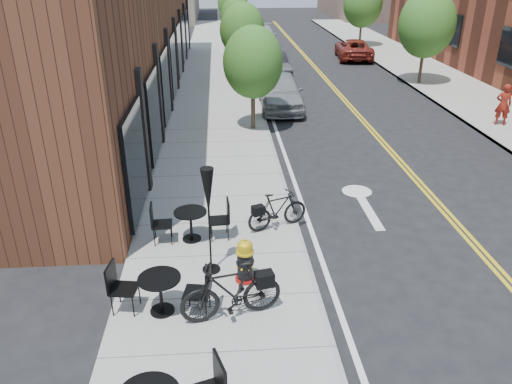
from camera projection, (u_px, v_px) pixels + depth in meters
name	position (u px, v px, depth m)	size (l,w,h in m)	color
ground	(307.00, 256.00, 11.21)	(120.00, 120.00, 0.00)	black
sidewalk_near	(217.00, 122.00, 20.07)	(4.00, 70.00, 0.12)	#9E9B93
sidewalk_far	(504.00, 116.00, 20.86)	(4.00, 70.00, 0.12)	#9E9B93
building_near	(111.00, 22.00, 21.91)	(5.00, 28.00, 7.00)	#4A2717
tree_near_a	(253.00, 62.00, 18.17)	(2.20, 2.20, 3.81)	#382B1E
tree_near_b	(242.00, 30.00, 25.34)	(2.30, 2.30, 3.98)	#382B1E
tree_near_c	(236.00, 17.00, 32.63)	(2.10, 2.10, 3.67)	#382B1E
tree_near_d	(233.00, 3.00, 39.73)	(2.40, 2.40, 4.11)	#382B1E
tree_far_b	(427.00, 24.00, 24.90)	(2.80, 2.80, 4.62)	#382B1E
tree_far_c	(363.00, 4.00, 35.72)	(2.80, 2.80, 4.62)	#382B1E
fire_hydrant	(245.00, 261.00, 10.00)	(0.52, 0.52, 0.95)	maroon
bicycle_left	(231.00, 291.00, 8.91)	(0.53, 1.87, 1.13)	black
bicycle_right	(278.00, 210.00, 11.96)	(0.44, 1.57, 0.94)	black
bistro_set_b	(160.00, 289.00, 9.07)	(1.85, 0.90, 0.98)	black
bistro_set_c	(191.00, 221.00, 11.44)	(1.77, 0.81, 0.95)	black
patio_umbrella	(208.00, 199.00, 9.79)	(0.38, 0.38, 2.32)	black
parked_car_a	(280.00, 91.00, 21.77)	(1.81, 4.50, 1.53)	gray
parked_car_b	(272.00, 65.00, 27.58)	(1.46, 4.19, 1.38)	black
parked_car_c	(261.00, 37.00, 36.50)	(2.15, 5.29, 1.54)	#A3A3A7
parked_car_far	(354.00, 49.00, 32.56)	(2.12, 4.60, 1.28)	maroon
pedestrian	(503.00, 105.00, 19.27)	(0.59, 0.38, 1.61)	maroon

